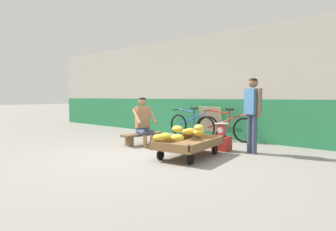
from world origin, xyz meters
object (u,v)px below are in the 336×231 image
(banana_cart, at_px, (189,145))
(bicycle_far_left, at_px, (226,128))
(sign_board, at_px, (211,122))
(vendor_seated, at_px, (144,121))
(weighing_scale, at_px, (222,130))
(plastic_crate, at_px, (222,144))
(low_bench, at_px, (143,136))
(bicycle_near_left, at_px, (191,125))
(customer_adult, at_px, (253,107))

(banana_cart, bearing_deg, bicycle_far_left, 101.46)
(banana_cart, bearing_deg, sign_board, 112.81)
(vendor_seated, relative_size, bicycle_far_left, 0.69)
(banana_cart, xyz_separation_m, weighing_scale, (0.14, 0.99, 0.21))
(banana_cart, bearing_deg, plastic_crate, 82.13)
(banana_cart, xyz_separation_m, low_bench, (-1.72, 0.43, -0.04))
(banana_cart, distance_m, bicycle_far_left, 2.25)
(banana_cart, height_order, bicycle_near_left, bicycle_near_left)
(bicycle_near_left, relative_size, customer_adult, 1.08)
(bicycle_near_left, bearing_deg, sign_board, 32.11)
(vendor_seated, relative_size, bicycle_near_left, 0.69)
(weighing_scale, relative_size, customer_adult, 0.20)
(low_bench, xyz_separation_m, bicycle_near_left, (0.22, 1.71, 0.15))
(banana_cart, height_order, weighing_scale, weighing_scale)
(vendor_seated, bearing_deg, weighing_scale, 18.63)
(banana_cart, xyz_separation_m, plastic_crate, (0.14, 0.99, -0.09))
(banana_cart, relative_size, low_bench, 1.36)
(low_bench, relative_size, vendor_seated, 0.99)
(plastic_crate, distance_m, bicycle_near_left, 2.01)
(low_bench, bearing_deg, weighing_scale, 16.89)
(plastic_crate, xyz_separation_m, sign_board, (-1.16, 1.44, 0.29))
(customer_adult, bearing_deg, bicycle_near_left, 156.10)
(low_bench, distance_m, sign_board, 2.14)
(banana_cart, height_order, low_bench, banana_cart)
(low_bench, height_order, bicycle_near_left, bicycle_near_left)
(plastic_crate, height_order, weighing_scale, weighing_scale)
(banana_cart, height_order, vendor_seated, vendor_seated)
(weighing_scale, xyz_separation_m, customer_adult, (0.62, 0.14, 0.50))
(bicycle_near_left, xyz_separation_m, customer_adult, (2.26, -1.00, 0.60))
(weighing_scale, bearing_deg, bicycle_far_left, 115.71)
(plastic_crate, xyz_separation_m, weighing_scale, (0.00, -0.00, 0.30))
(low_bench, bearing_deg, bicycle_far_left, 54.41)
(vendor_seated, distance_m, customer_adult, 2.54)
(low_bench, bearing_deg, sign_board, 70.94)
(weighing_scale, distance_m, sign_board, 1.85)
(vendor_seated, bearing_deg, banana_cart, -13.48)
(banana_cart, distance_m, plastic_crate, 1.01)
(low_bench, xyz_separation_m, customer_adult, (2.48, 0.71, 0.75))
(plastic_crate, bearing_deg, customer_adult, 12.76)
(vendor_seated, distance_m, bicycle_near_left, 1.76)
(customer_adult, bearing_deg, vendor_seated, -162.84)
(bicycle_far_left, bearing_deg, banana_cart, -78.54)
(plastic_crate, bearing_deg, vendor_seated, -161.34)
(low_bench, xyz_separation_m, vendor_seated, (0.08, -0.04, 0.37))
(vendor_seated, relative_size, sign_board, 1.29)
(plastic_crate, xyz_separation_m, bicycle_near_left, (-1.64, 1.14, 0.20))
(low_bench, xyz_separation_m, weighing_scale, (1.86, 0.56, 0.25))
(bicycle_near_left, relative_size, bicycle_far_left, 1.00)
(banana_cart, relative_size, vendor_seated, 1.35)
(vendor_seated, height_order, plastic_crate, vendor_seated)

